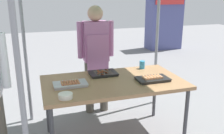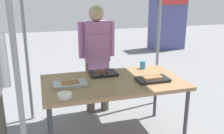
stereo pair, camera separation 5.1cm
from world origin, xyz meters
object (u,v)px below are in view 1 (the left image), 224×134
object	(u,v)px
tray_grilled_sausages	(153,79)
stall_table	(113,85)
condiment_bowl	(66,96)
tray_pork_links	(70,84)
drink_cup_near_edge	(142,65)
tray_meat_skewers	(103,73)
neighbor_stall_right	(164,17)
vendor_woman	(96,52)

from	to	relation	value
tray_grilled_sausages	stall_table	bearing A→B (deg)	163.44
condiment_bowl	tray_pork_links	bearing A→B (deg)	73.85
tray_pork_links	drink_cup_near_edge	world-z (taller)	drink_cup_near_edge
tray_meat_skewers	tray_pork_links	distance (m)	0.51
tray_grilled_sausages	condiment_bowl	world-z (taller)	tray_grilled_sausages
tray_meat_skewers	neighbor_stall_right	xyz separation A→B (m)	(3.11, 4.17, 0.20)
tray_grilled_sausages	drink_cup_near_edge	bearing A→B (deg)	80.57
vendor_woman	neighbor_stall_right	world-z (taller)	neighbor_stall_right
tray_grilled_sausages	neighbor_stall_right	size ratio (longest dim) A/B	0.19
stall_table	tray_pork_links	xyz separation A→B (m)	(-0.49, -0.01, 0.07)
vendor_woman	tray_grilled_sausages	bearing A→B (deg)	115.57
drink_cup_near_edge	neighbor_stall_right	distance (m)	4.81
neighbor_stall_right	drink_cup_near_edge	bearing A→B (deg)	-122.04
stall_table	drink_cup_near_edge	xyz separation A→B (m)	(0.51, 0.34, 0.10)
drink_cup_near_edge	vendor_woman	size ratio (longest dim) A/B	0.07
tray_grilled_sausages	condiment_bowl	bearing A→B (deg)	-168.56
drink_cup_near_edge	neighbor_stall_right	xyz separation A→B (m)	(2.55, 4.07, 0.17)
tray_grilled_sausages	drink_cup_near_edge	size ratio (longest dim) A/B	3.57
tray_meat_skewers	vendor_woman	distance (m)	0.56
stall_table	tray_pork_links	size ratio (longest dim) A/B	4.40
tray_grilled_sausages	condiment_bowl	size ratio (longest dim) A/B	2.69
tray_meat_skewers	condiment_bowl	xyz separation A→B (m)	(-0.53, -0.58, 0.01)
tray_pork_links	neighbor_stall_right	xyz separation A→B (m)	(3.55, 4.43, 0.20)
condiment_bowl	stall_table	bearing A→B (deg)	29.67
tray_meat_skewers	condiment_bowl	world-z (taller)	condiment_bowl
tray_meat_skewers	neighbor_stall_right	bearing A→B (deg)	53.25
tray_grilled_sausages	tray_meat_skewers	distance (m)	0.61
stall_table	vendor_woman	xyz separation A→B (m)	(-0.01, 0.78, 0.22)
tray_meat_skewers	tray_pork_links	world-z (taller)	tray_pork_links
tray_pork_links	stall_table	bearing A→B (deg)	1.20
tray_pork_links	condiment_bowl	bearing A→B (deg)	-106.15
condiment_bowl	vendor_woman	world-z (taller)	vendor_woman
vendor_woman	neighbor_stall_right	size ratio (longest dim) A/B	0.80
stall_table	condiment_bowl	xyz separation A→B (m)	(-0.59, -0.33, 0.08)
stall_table	tray_grilled_sausages	bearing A→B (deg)	-16.56
neighbor_stall_right	condiment_bowl	bearing A→B (deg)	-127.52
stall_table	neighbor_stall_right	world-z (taller)	neighbor_stall_right
tray_grilled_sausages	tray_meat_skewers	xyz separation A→B (m)	(-0.49, 0.37, -0.00)
condiment_bowl	vendor_woman	size ratio (longest dim) A/B	0.09
tray_meat_skewers	tray_pork_links	size ratio (longest dim) A/B	0.92
tray_pork_links	neighbor_stall_right	size ratio (longest dim) A/B	0.19
neighbor_stall_right	tray_pork_links	bearing A→B (deg)	-128.76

